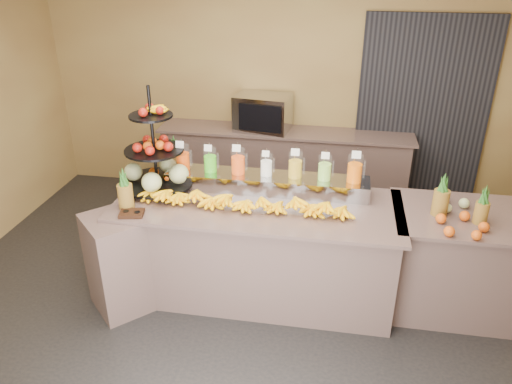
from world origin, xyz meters
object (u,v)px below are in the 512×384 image
(condiment_caddy, at_px, (132,213))
(pitcher_tray, at_px, (266,183))
(fruit_stand, at_px, (160,164))
(oven_warmer, at_px, (263,112))
(right_fruit_pile, at_px, (459,216))
(banana_heap, at_px, (244,199))

(condiment_caddy, bearing_deg, pitcher_tray, 32.60)
(fruit_stand, bearing_deg, oven_warmer, 85.53)
(fruit_stand, distance_m, right_fruit_pile, 2.59)
(banana_heap, bearing_deg, pitcher_tray, 68.83)
(fruit_stand, bearing_deg, condiment_caddy, -82.58)
(condiment_caddy, bearing_deg, banana_heap, 19.12)
(condiment_caddy, height_order, right_fruit_pile, right_fruit_pile)
(condiment_caddy, distance_m, right_fruit_pile, 2.67)
(pitcher_tray, bearing_deg, banana_heap, -111.17)
(pitcher_tray, distance_m, oven_warmer, 1.70)
(banana_heap, height_order, condiment_caddy, banana_heap)
(pitcher_tray, height_order, right_fruit_pile, right_fruit_pile)
(oven_warmer, bearing_deg, right_fruit_pile, -38.58)
(pitcher_tray, distance_m, condiment_caddy, 1.23)
(pitcher_tray, relative_size, condiment_caddy, 9.40)
(right_fruit_pile, distance_m, oven_warmer, 2.79)
(pitcher_tray, height_order, fruit_stand, fruit_stand)
(condiment_caddy, xyz_separation_m, right_fruit_pile, (2.65, 0.31, 0.06))
(condiment_caddy, height_order, oven_warmer, oven_warmer)
(banana_heap, relative_size, condiment_caddy, 9.90)
(banana_heap, xyz_separation_m, fruit_stand, (-0.82, 0.23, 0.17))
(banana_heap, distance_m, right_fruit_pile, 1.76)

